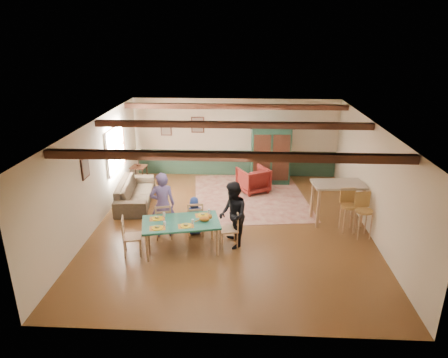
{
  "coord_description": "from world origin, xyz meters",
  "views": [
    {
      "loc": [
        0.31,
        -9.41,
        4.79
      ],
      "look_at": [
        -0.21,
        0.42,
        1.15
      ],
      "focal_mm": 32.0,
      "sensor_mm": 36.0,
      "label": 1
    }
  ],
  "objects_px": {
    "dining_chair_end_left": "(132,236)",
    "table_lamp": "(138,158)",
    "person_woman": "(233,215)",
    "armoire": "(271,154)",
    "sofa": "(135,192)",
    "dining_chair_far_left": "(164,220)",
    "armchair": "(253,180)",
    "dining_chair_far_right": "(195,218)",
    "bar_stool_left": "(348,211)",
    "bar_stool_right": "(364,216)",
    "cat": "(204,218)",
    "person_man": "(163,205)",
    "end_table": "(139,174)",
    "dining_chair_end_right": "(229,228)",
    "dining_table": "(181,236)",
    "person_child": "(195,216)"
  },
  "relations": [
    {
      "from": "dining_chair_end_left",
      "to": "table_lamp",
      "type": "distance_m",
      "value": 4.68
    },
    {
      "from": "person_woman",
      "to": "armoire",
      "type": "relative_size",
      "value": 0.8
    },
    {
      "from": "sofa",
      "to": "dining_chair_far_left",
      "type": "bearing_deg",
      "value": -155.05
    },
    {
      "from": "dining_chair_far_left",
      "to": "armchair",
      "type": "distance_m",
      "value": 3.87
    },
    {
      "from": "armoire",
      "to": "dining_chair_far_right",
      "type": "bearing_deg",
      "value": -120.78
    },
    {
      "from": "table_lamp",
      "to": "bar_stool_left",
      "type": "height_order",
      "value": "table_lamp"
    },
    {
      "from": "bar_stool_right",
      "to": "armoire",
      "type": "bearing_deg",
      "value": 111.86
    },
    {
      "from": "dining_chair_end_left",
      "to": "armchair",
      "type": "bearing_deg",
      "value": -47.75
    },
    {
      "from": "cat",
      "to": "bar_stool_right",
      "type": "bearing_deg",
      "value": -0.24
    },
    {
      "from": "person_man",
      "to": "table_lamp",
      "type": "distance_m",
      "value": 3.96
    },
    {
      "from": "person_man",
      "to": "armchair",
      "type": "relative_size",
      "value": 1.91
    },
    {
      "from": "cat",
      "to": "armoire",
      "type": "relative_size",
      "value": 0.18
    },
    {
      "from": "sofa",
      "to": "end_table",
      "type": "relative_size",
      "value": 3.93
    },
    {
      "from": "dining_chair_end_left",
      "to": "armchair",
      "type": "relative_size",
      "value": 1.05
    },
    {
      "from": "cat",
      "to": "bar_stool_right",
      "type": "distance_m",
      "value": 3.92
    },
    {
      "from": "dining_chair_end_right",
      "to": "person_woman",
      "type": "relative_size",
      "value": 0.58
    },
    {
      "from": "person_woman",
      "to": "sofa",
      "type": "relative_size",
      "value": 0.69
    },
    {
      "from": "dining_table",
      "to": "person_woman",
      "type": "xyz_separation_m",
      "value": [
        1.18,
        0.26,
        0.43
      ]
    },
    {
      "from": "dining_chair_end_left",
      "to": "armchair",
      "type": "distance_m",
      "value": 4.87
    },
    {
      "from": "armchair",
      "to": "sofa",
      "type": "distance_m",
      "value": 3.66
    },
    {
      "from": "dining_chair_end_right",
      "to": "end_table",
      "type": "bearing_deg",
      "value": -154.67
    },
    {
      "from": "dining_chair_end_right",
      "to": "armoire",
      "type": "xyz_separation_m",
      "value": [
        1.21,
        4.32,
        0.53
      ]
    },
    {
      "from": "dining_chair_far_right",
      "to": "person_child",
      "type": "xyz_separation_m",
      "value": [
        -0.02,
        0.08,
        0.03
      ]
    },
    {
      "from": "sofa",
      "to": "dining_table",
      "type": "bearing_deg",
      "value": -152.48
    },
    {
      "from": "cat",
      "to": "bar_stool_left",
      "type": "xyz_separation_m",
      "value": [
        3.53,
        1.15,
        -0.26
      ]
    },
    {
      "from": "armoire",
      "to": "bar_stool_right",
      "type": "xyz_separation_m",
      "value": [
        2.07,
        -3.7,
        -0.43
      ]
    },
    {
      "from": "dining_chair_far_right",
      "to": "armoire",
      "type": "bearing_deg",
      "value": -131.19
    },
    {
      "from": "person_woman",
      "to": "end_table",
      "type": "distance_m",
      "value": 5.23
    },
    {
      "from": "dining_chair_end_right",
      "to": "dining_chair_far_left",
      "type": "bearing_deg",
      "value": -114.92
    },
    {
      "from": "dining_chair_end_right",
      "to": "person_woman",
      "type": "xyz_separation_m",
      "value": [
        0.09,
        0.02,
        0.34
      ]
    },
    {
      "from": "cat",
      "to": "bar_stool_right",
      "type": "height_order",
      "value": "bar_stool_right"
    },
    {
      "from": "dining_chair_far_left",
      "to": "bar_stool_left",
      "type": "distance_m",
      "value": 4.63
    },
    {
      "from": "dining_chair_far_left",
      "to": "end_table",
      "type": "height_order",
      "value": "dining_chair_far_left"
    },
    {
      "from": "dining_chair_end_left",
      "to": "table_lamp",
      "type": "bearing_deg",
      "value": -0.17
    },
    {
      "from": "person_child",
      "to": "armchair",
      "type": "xyz_separation_m",
      "value": [
        1.51,
        2.9,
        -0.09
      ]
    },
    {
      "from": "dining_table",
      "to": "cat",
      "type": "xyz_separation_m",
      "value": [
        0.54,
        0.02,
        0.45
      ]
    },
    {
      "from": "dining_chair_end_right",
      "to": "sofa",
      "type": "relative_size",
      "value": 0.39
    },
    {
      "from": "dining_chair_far_right",
      "to": "table_lamp",
      "type": "height_order",
      "value": "table_lamp"
    },
    {
      "from": "armchair",
      "to": "bar_stool_left",
      "type": "xyz_separation_m",
      "value": [
        2.35,
        -2.57,
        0.16
      ]
    },
    {
      "from": "person_man",
      "to": "cat",
      "type": "relative_size",
      "value": 4.79
    },
    {
      "from": "armoire",
      "to": "table_lamp",
      "type": "distance_m",
      "value": 4.39
    },
    {
      "from": "person_child",
      "to": "end_table",
      "type": "height_order",
      "value": "person_child"
    },
    {
      "from": "armoire",
      "to": "end_table",
      "type": "relative_size",
      "value": 3.36
    },
    {
      "from": "dining_chair_far_left",
      "to": "bar_stool_right",
      "type": "height_order",
      "value": "bar_stool_right"
    },
    {
      "from": "dining_table",
      "to": "dining_chair_end_right",
      "type": "distance_m",
      "value": 1.11
    },
    {
      "from": "table_lamp",
      "to": "person_child",
      "type": "bearing_deg",
      "value": -56.47
    },
    {
      "from": "armoire",
      "to": "bar_stool_right",
      "type": "distance_m",
      "value": 4.26
    },
    {
      "from": "person_man",
      "to": "bar_stool_right",
      "type": "relative_size",
      "value": 1.47
    },
    {
      "from": "dining_table",
      "to": "person_child",
      "type": "relative_size",
      "value": 1.79
    },
    {
      "from": "person_woman",
      "to": "bar_stool_left",
      "type": "bearing_deg",
      "value": 94.73
    }
  ]
}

